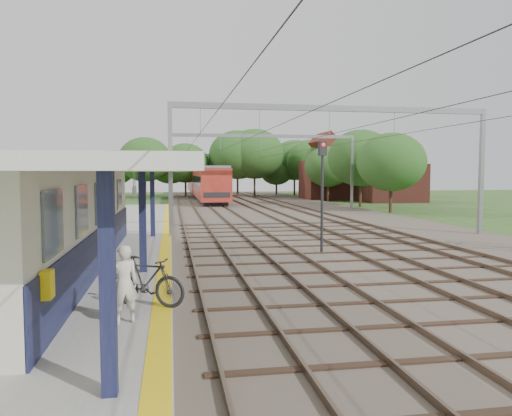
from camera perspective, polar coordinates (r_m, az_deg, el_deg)
ground at (r=11.88m, az=16.17°, el=-13.35°), size 160.00×160.00×0.00m
ballast_bed at (r=41.32m, az=2.88°, el=-0.73°), size 18.00×90.00×0.10m
platform at (r=24.53m, az=-15.51°, el=-3.90°), size 5.00×52.00×0.35m
yellow_stripe at (r=24.38m, az=-10.24°, el=-3.44°), size 0.45×52.00×0.01m
station_building at (r=17.66m, az=-22.36°, el=-1.02°), size 3.41×18.00×3.40m
canopy at (r=16.41m, az=-19.48°, el=4.27°), size 6.40×20.00×3.44m
rail_tracks at (r=40.84m, az=-0.54°, el=-0.60°), size 11.80×88.00×0.15m
catenary_system at (r=36.49m, az=3.60°, el=7.22°), size 17.22×88.00×7.00m
tree_band at (r=67.89m, az=-2.26°, el=5.28°), size 31.72×30.88×8.82m
house_near at (r=61.91m, az=15.12°, el=3.47°), size 7.00×6.12×7.89m
house_far at (r=65.63m, az=8.94°, el=3.80°), size 8.00×6.12×8.66m
person at (r=10.96m, az=-14.86°, el=-8.40°), size 0.70×0.56×1.67m
bicycle at (r=12.24m, az=-12.40°, el=-8.18°), size 2.02×1.41×1.20m
train at (r=68.62m, az=-5.99°, el=3.04°), size 3.12×38.90×4.09m
signal_post at (r=21.37m, az=7.58°, el=3.11°), size 0.37×0.31×4.84m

